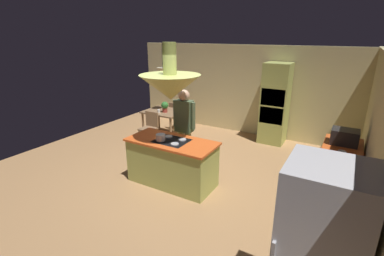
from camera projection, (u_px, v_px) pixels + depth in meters
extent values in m
plane|color=#AD7F51|center=(178.00, 178.00, 5.76)|extent=(8.16, 8.16, 0.00)
cube|color=beige|center=(242.00, 90.00, 8.17)|extent=(6.80, 0.10, 2.55)
cube|color=beige|center=(375.00, 145.00, 4.12)|extent=(0.10, 7.20, 2.55)
cube|color=#A8B259|center=(172.00, 163.00, 5.46)|extent=(1.68, 0.75, 0.86)
cube|color=#E05B23|center=(172.00, 142.00, 5.32)|extent=(1.74, 0.81, 0.04)
cube|color=black|center=(172.00, 141.00, 5.31)|extent=(0.64, 0.52, 0.01)
cylinder|color=#B2B2B7|center=(161.00, 141.00, 5.28)|extent=(0.15, 0.15, 0.02)
cylinder|color=#B2B2B7|center=(175.00, 144.00, 5.12)|extent=(0.15, 0.15, 0.02)
cylinder|color=#B2B2B7|center=(169.00, 137.00, 5.49)|extent=(0.15, 0.15, 0.02)
cylinder|color=#B2B2B7|center=(182.00, 140.00, 5.34)|extent=(0.15, 0.15, 0.02)
cube|color=#A8B259|center=(336.00, 182.00, 4.76)|extent=(0.62, 2.23, 0.86)
cube|color=#E05B23|center=(341.00, 158.00, 4.61)|extent=(0.66, 2.27, 0.04)
cube|color=#B2B2B7|center=(351.00, 164.00, 4.55)|extent=(0.48, 0.36, 0.16)
cube|color=#A8B259|center=(275.00, 104.00, 7.38)|extent=(0.66, 0.62, 2.14)
cube|color=black|center=(273.00, 97.00, 7.07)|extent=(0.60, 0.04, 0.44)
cube|color=black|center=(271.00, 116.00, 7.23)|extent=(0.60, 0.04, 0.44)
cube|color=silver|center=(318.00, 254.00, 2.58)|extent=(0.72, 0.70, 1.81)
cube|color=#896849|center=(164.00, 112.00, 7.89)|extent=(1.08, 0.87, 0.04)
cylinder|color=#896849|center=(143.00, 125.00, 7.94)|extent=(0.06, 0.06, 0.72)
cylinder|color=#896849|center=(171.00, 131.00, 7.48)|extent=(0.06, 0.06, 0.72)
cylinder|color=#896849|center=(159.00, 119.00, 8.55)|extent=(0.06, 0.06, 0.72)
cylinder|color=#896849|center=(185.00, 124.00, 8.09)|extent=(0.06, 0.06, 0.72)
cylinder|color=tan|center=(181.00, 149.00, 6.12)|extent=(0.14, 0.14, 0.87)
cylinder|color=tan|center=(188.00, 151.00, 6.03)|extent=(0.14, 0.14, 0.87)
cube|color=#4C6042|center=(184.00, 116.00, 5.83)|extent=(0.36, 0.22, 0.67)
cylinder|color=#4C6042|center=(175.00, 113.00, 5.92)|extent=(0.09, 0.09, 0.57)
cylinder|color=#4C6042|center=(193.00, 116.00, 5.71)|extent=(0.09, 0.09, 0.57)
sphere|color=tan|center=(184.00, 95.00, 5.69)|extent=(0.24, 0.24, 0.24)
cone|color=#A8B259|center=(170.00, 87.00, 4.98)|extent=(1.10, 1.10, 0.45)
cylinder|color=#A8B259|center=(170.00, 59.00, 4.82)|extent=(0.24, 0.24, 0.55)
cone|color=beige|center=(163.00, 72.00, 7.53)|extent=(0.32, 0.32, 0.22)
cylinder|color=black|center=(162.00, 56.00, 7.40)|extent=(0.01, 0.01, 0.60)
cube|color=#896849|center=(148.00, 129.00, 7.39)|extent=(0.40, 0.40, 0.04)
cube|color=#896849|center=(152.00, 119.00, 7.46)|extent=(0.40, 0.04, 0.42)
cylinder|color=#896849|center=(140.00, 138.00, 7.40)|extent=(0.04, 0.04, 0.43)
cylinder|color=#896849|center=(150.00, 140.00, 7.24)|extent=(0.04, 0.04, 0.43)
cylinder|color=#896849|center=(148.00, 134.00, 7.68)|extent=(0.04, 0.04, 0.43)
cylinder|color=#896849|center=(158.00, 136.00, 7.52)|extent=(0.04, 0.04, 0.43)
cube|color=#896849|center=(178.00, 116.00, 8.59)|extent=(0.40, 0.40, 0.04)
cube|color=#896849|center=(175.00, 110.00, 8.37)|extent=(0.40, 0.04, 0.42)
cylinder|color=#896849|center=(186.00, 122.00, 8.72)|extent=(0.04, 0.04, 0.43)
cylinder|color=#896849|center=(177.00, 120.00, 8.88)|extent=(0.04, 0.04, 0.43)
cylinder|color=#896849|center=(180.00, 125.00, 8.44)|extent=(0.04, 0.04, 0.43)
cylinder|color=#896849|center=(171.00, 123.00, 8.60)|extent=(0.04, 0.04, 0.43)
cylinder|color=#99382D|center=(165.00, 110.00, 7.74)|extent=(0.14, 0.14, 0.12)
sphere|color=#2D722D|center=(165.00, 105.00, 7.70)|extent=(0.20, 0.20, 0.20)
cylinder|color=white|center=(159.00, 111.00, 7.70)|extent=(0.07, 0.07, 0.09)
cylinder|color=silver|center=(340.00, 164.00, 4.11)|extent=(0.13, 0.13, 0.21)
cylinder|color=silver|center=(340.00, 161.00, 4.27)|extent=(0.14, 0.14, 0.16)
cylinder|color=silver|center=(341.00, 156.00, 4.41)|extent=(0.12, 0.12, 0.18)
cube|color=#232326|center=(345.00, 137.00, 5.10)|extent=(0.46, 0.36, 0.28)
cylinder|color=#B2B2B7|center=(161.00, 137.00, 5.25)|extent=(0.18, 0.18, 0.12)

